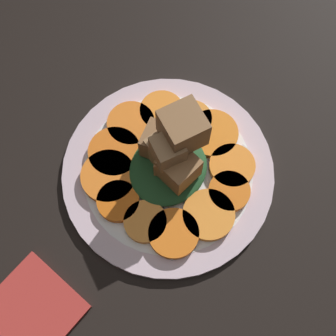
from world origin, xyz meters
TOP-DOWN VIEW (x-y plane):
  - table_slab at (0.00, 0.00)cm, footprint 120.00×120.00cm
  - plate at (0.00, 0.00)cm, footprint 28.44×28.44cm
  - carrot_slice_0 at (-7.56, 2.03)cm, footprint 5.51×5.51cm
  - carrot_slice_1 at (-7.31, -2.43)cm, footprint 5.49×5.49cm
  - carrot_slice_2 at (-6.11, -6.15)cm, footprint 6.44×6.44cm
  - carrot_slice_3 at (-1.38, -8.00)cm, footprint 6.73×6.73cm
  - carrot_slice_4 at (2.81, -8.07)cm, footprint 5.47×5.47cm
  - carrot_slice_5 at (5.86, -6.18)cm, footprint 6.12×6.12cm
  - carrot_slice_6 at (7.88, -1.28)cm, footprint 6.96×6.96cm
  - carrot_slice_7 at (7.70, 2.28)cm, footprint 5.56×5.56cm
  - carrot_slice_8 at (5.95, 6.23)cm, footprint 6.10×6.10cm
  - carrot_slice_9 at (1.74, 8.17)cm, footprint 6.58×6.58cm
  - carrot_slice_10 at (-2.81, 7.05)cm, footprint 7.08×7.08cm
  - carrot_slice_11 at (-5.87, 5.29)cm, footprint 7.30×7.30cm
  - center_pile at (0.77, 0.21)cm, footprint 11.26×9.94cm
  - fork at (-0.20, -6.47)cm, footprint 18.36×2.87cm
  - napkin at (-27.92, 0.95)cm, footprint 17.22×10.33cm

SIDE VIEW (x-z plane):
  - table_slab at x=0.00cm, z-range 0.00..2.00cm
  - napkin at x=-27.92cm, z-range 2.00..2.80cm
  - plate at x=0.00cm, z-range 1.99..3.04cm
  - fork at x=-0.20cm, z-range 3.10..3.50cm
  - carrot_slice_0 at x=-7.56cm, z-range 3.10..4.19cm
  - carrot_slice_1 at x=-7.31cm, z-range 3.10..4.19cm
  - carrot_slice_2 at x=-6.11cm, z-range 3.10..4.19cm
  - carrot_slice_3 at x=-1.38cm, z-range 3.10..4.19cm
  - carrot_slice_4 at x=2.81cm, z-range 3.10..4.19cm
  - carrot_slice_5 at x=5.86cm, z-range 3.10..4.19cm
  - carrot_slice_6 at x=7.88cm, z-range 3.10..4.19cm
  - carrot_slice_7 at x=7.70cm, z-range 3.10..4.19cm
  - carrot_slice_8 at x=5.95cm, z-range 3.10..4.19cm
  - carrot_slice_9 at x=1.74cm, z-range 3.10..4.19cm
  - carrot_slice_10 at x=-2.81cm, z-range 3.10..4.19cm
  - carrot_slice_11 at x=-5.87cm, z-range 3.10..4.19cm
  - center_pile at x=0.77cm, z-range 1.48..12.82cm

